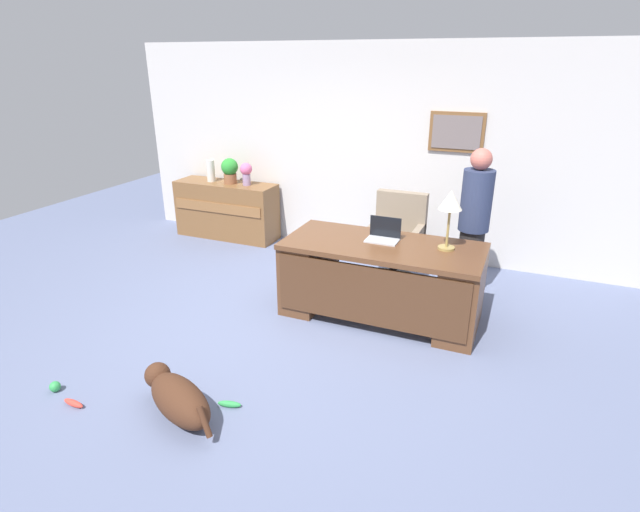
% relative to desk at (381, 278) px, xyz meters
% --- Properties ---
extents(ground_plane, '(12.00, 12.00, 0.00)m').
position_rel_desk_xyz_m(ground_plane, '(-0.71, -0.72, -0.43)').
color(ground_plane, slate).
extents(back_wall, '(7.00, 0.16, 2.70)m').
position_rel_desk_xyz_m(back_wall, '(-0.71, 1.88, 0.92)').
color(back_wall, silver).
rests_on(back_wall, ground_plane).
extents(desk, '(1.95, 0.89, 0.79)m').
position_rel_desk_xyz_m(desk, '(0.00, 0.00, 0.00)').
color(desk, brown).
rests_on(desk, ground_plane).
extents(credenza, '(1.51, 0.50, 0.82)m').
position_rel_desk_xyz_m(credenza, '(-2.80, 1.53, -0.02)').
color(credenza, brown).
rests_on(credenza, ground_plane).
extents(armchair, '(0.60, 0.59, 1.03)m').
position_rel_desk_xyz_m(armchair, '(-0.11, 1.02, 0.04)').
color(armchair, gray).
rests_on(armchair, ground_plane).
extents(person_standing, '(0.32, 0.32, 1.65)m').
position_rel_desk_xyz_m(person_standing, '(0.76, 0.81, 0.42)').
color(person_standing, '#262323').
rests_on(person_standing, ground_plane).
extents(dog_lying, '(0.81, 0.56, 0.30)m').
position_rel_desk_xyz_m(dog_lying, '(-0.93, -2.06, -0.28)').
color(dog_lying, '#472819').
rests_on(dog_lying, ground_plane).
extents(laptop, '(0.32, 0.22, 0.23)m').
position_rel_desk_xyz_m(laptop, '(-0.03, 0.14, 0.41)').
color(laptop, '#B2B5BA').
rests_on(laptop, desk).
extents(desk_lamp, '(0.22, 0.22, 0.57)m').
position_rel_desk_xyz_m(desk_lamp, '(0.60, 0.13, 0.80)').
color(desk_lamp, '#9E8447').
rests_on(desk_lamp, desk).
extents(vase_with_flowers, '(0.17, 0.17, 0.32)m').
position_rel_desk_xyz_m(vase_with_flowers, '(-2.44, 1.53, 0.57)').
color(vase_with_flowers, '#9E82AB').
rests_on(vase_with_flowers, credenza).
extents(vase_empty, '(0.12, 0.12, 0.31)m').
position_rel_desk_xyz_m(vase_empty, '(-3.03, 1.53, 0.54)').
color(vase_empty, silver).
rests_on(vase_empty, credenza).
extents(potted_plant, '(0.24, 0.24, 0.36)m').
position_rel_desk_xyz_m(potted_plant, '(-2.71, 1.53, 0.58)').
color(potted_plant, brown).
rests_on(potted_plant, credenza).
extents(dog_toy_ball, '(0.09, 0.09, 0.09)m').
position_rel_desk_xyz_m(dog_toy_ball, '(-2.03, -2.22, -0.39)').
color(dog_toy_ball, green).
rests_on(dog_toy_ball, ground_plane).
extents(dog_toy_bone, '(0.19, 0.09, 0.05)m').
position_rel_desk_xyz_m(dog_toy_bone, '(-0.64, -1.84, -0.41)').
color(dog_toy_bone, green).
rests_on(dog_toy_bone, ground_plane).
extents(dog_toy_plush, '(0.20, 0.06, 0.05)m').
position_rel_desk_xyz_m(dog_toy_plush, '(-1.75, -2.30, -0.41)').
color(dog_toy_plush, '#E53F33').
rests_on(dog_toy_plush, ground_plane).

